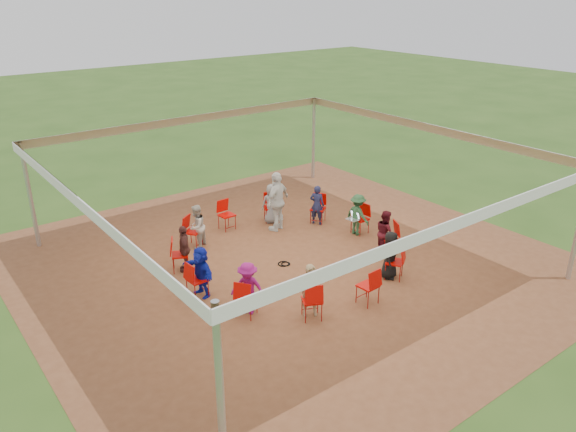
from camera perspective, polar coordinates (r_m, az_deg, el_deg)
ground at (r=14.96m, az=-0.00°, el=-4.62°), size 80.00×80.00×0.00m
dirt_patch at (r=14.96m, az=-0.00°, el=-4.59°), size 13.00×13.00×0.00m
tent at (r=14.04m, az=-0.01°, el=4.04°), size 10.33×10.33×3.00m
chair_0 at (r=16.56m, az=7.34°, el=-0.31°), size 0.46×0.45×0.90m
chair_1 at (r=17.20m, az=3.07°, el=0.74°), size 0.60×0.59×0.90m
chair_2 at (r=17.29m, az=-1.74°, el=0.87°), size 0.57×0.58×0.90m
chair_3 at (r=16.79m, az=-6.25°, el=0.07°), size 0.45×0.46×0.90m
chair_4 at (r=15.82m, az=-9.62°, el=-1.58°), size 0.59×0.60×0.90m
chair_5 at (r=14.55m, az=-10.91°, el=-3.89°), size 0.58×0.57×0.90m
chair_6 at (r=13.30m, az=-9.22°, el=-6.41°), size 0.46×0.45×0.90m
chair_7 at (r=12.46m, az=-4.29°, el=-8.29°), size 0.60×0.59×0.90m
chair_8 at (r=12.35m, az=2.45°, el=-8.56°), size 0.57×0.58×0.90m
chair_9 at (r=13.01m, az=8.13°, el=-7.05°), size 0.45×0.46×0.90m
chair_10 at (r=14.18m, az=10.76°, el=-4.61°), size 0.59×0.60×0.90m
chair_11 at (r=15.48m, az=10.23°, el=-2.18°), size 0.58×0.57×0.90m
person_seated_0 at (r=16.41m, az=7.09°, el=0.14°), size 0.44×0.82×1.24m
person_seated_1 at (r=17.03m, az=2.96°, el=1.14°), size 0.50×0.54×1.24m
person_seated_2 at (r=17.11m, az=-1.68°, el=1.26°), size 0.69×0.57×1.24m
person_seated_3 at (r=15.69m, az=-9.27°, el=-1.06°), size 0.69×0.62×1.24m
person_seated_4 at (r=14.47m, az=-10.49°, el=-3.24°), size 0.65×0.81×1.24m
person_seated_5 at (r=13.28m, az=-8.83°, el=-5.60°), size 0.50×1.17×1.24m
person_seated_6 at (r=12.47m, az=-4.09°, el=-7.34°), size 0.77×0.88×1.24m
person_seated_7 at (r=12.36m, az=2.33°, el=-7.59°), size 0.54×0.47×1.24m
person_seated_8 at (r=14.12m, az=10.33°, el=-3.92°), size 0.69×0.61×1.24m
person_seated_9 at (r=15.37m, az=9.85°, el=-1.63°), size 0.58×0.69×1.24m
standing_person at (r=16.51m, az=-1.08°, el=1.51°), size 1.18×0.89×1.80m
cable_coil at (r=14.78m, az=-0.37°, el=-4.88°), size 0.37×0.37×0.03m
laptop at (r=16.31m, az=6.71°, el=-0.10°), size 0.29×0.35×0.23m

